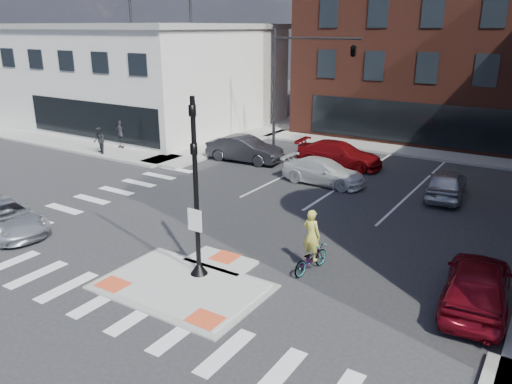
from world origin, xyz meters
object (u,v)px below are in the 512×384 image
Objects in this scene: bg_car_silver at (446,183)px; pedestrian_b at (121,134)px; white_pickup at (324,172)px; bg_car_red at (339,154)px; silver_suv at (4,217)px; bg_car_dark at (245,149)px; red_sedan at (477,284)px; pedestrian_a at (99,141)px; cyclist at (311,251)px.

pedestrian_b is at bearing -3.06° from bg_car_silver.
pedestrian_b reaches higher than bg_car_silver.
bg_car_red is at bearing 12.89° from white_pickup.
silver_suv is at bearing -64.88° from pedestrian_b.
pedestrian_b reaches higher than bg_car_dark.
red_sedan is 0.88× the size of bg_car_red.
white_pickup is at bearing 34.89° from pedestrian_a.
white_pickup is at bearing -49.41° from red_sedan.
silver_suv is 14.64m from pedestrian_b.
cyclist is at bearing 5.25° from pedestrian_a.
bg_car_red is (-6.81, 2.52, 0.02)m from bg_car_silver.
bg_car_red is 2.30× the size of cyclist.
red_sedan is 2.03× the size of cyclist.
bg_car_silver is 2.50× the size of pedestrian_a.
red_sedan is 10.59m from bg_car_silver.
pedestrian_a reaches higher than silver_suv.
bg_car_silver is at bearing -113.33° from bg_car_red.
bg_car_red is at bearing 12.36° from pedestrian_b.
pedestrian_a is at bearing 109.87° from bg_car_dark.
bg_car_dark reaches higher than bg_car_silver.
cyclist is at bearing 71.79° from bg_car_silver.
bg_car_silver is (12.30, -0.45, -0.06)m from bg_car_dark.
pedestrian_a reaches higher than bg_car_dark.
bg_car_silver is at bearing -96.32° from bg_car_dark.
bg_car_dark is at bearing -9.15° from bg_car_silver.
bg_car_red is at bearing -27.32° from bg_car_silver.
pedestrian_b is at bearing -16.87° from cyclist.
pedestrian_b is at bearing 119.82° from pedestrian_a.
bg_car_silver is at bearing 35.40° from pedestrian_a.
pedestrian_b is (-15.11, -0.34, 0.44)m from white_pickup.
cyclist is (4.71, -13.20, 0.01)m from bg_car_red.
bg_car_dark is at bearing -38.70° from cyclist.
white_pickup is at bearing 3.57° from bg_car_silver.
bg_car_dark reaches higher than red_sedan.
cyclist is (12.18, 3.68, 0.11)m from silver_suv.
bg_car_red is 14.96m from pedestrian_b.
white_pickup reaches higher than silver_suv.
pedestrian_b is at bearing -24.80° from red_sedan.
pedestrian_a reaches higher than red_sedan.
cyclist is at bearing -141.76° from bg_car_dark.
white_pickup is at bearing -1.87° from pedestrian_b.
bg_car_silver is 1.90× the size of cyclist.
cyclist is 1.32× the size of pedestrian_a.
cyclist is 20.30m from pedestrian_a.
bg_car_silver is 21.38m from pedestrian_a.
cyclist is at bearing 0.92° from red_sedan.
silver_suv is 0.98× the size of bg_car_dark.
silver_suv is at bearing 150.21° from white_pickup.
pedestrian_b is (-14.41, -4.00, 0.35)m from bg_car_red.
red_sedan is 0.95× the size of bg_car_dark.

